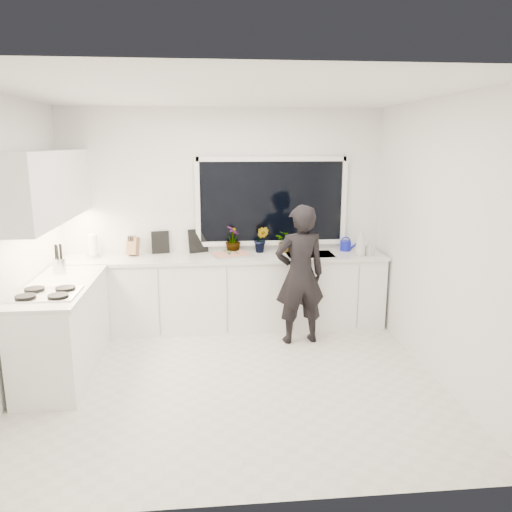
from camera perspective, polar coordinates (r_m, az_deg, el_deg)
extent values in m
cube|color=beige|center=(5.07, -2.71, -13.99)|extent=(4.00, 3.50, 0.02)
cube|color=white|center=(6.35, -3.66, 4.41)|extent=(4.00, 0.02, 2.70)
cube|color=white|center=(4.95, -26.81, 0.67)|extent=(0.02, 3.50, 2.70)
cube|color=white|center=(5.12, 20.22, 1.62)|extent=(0.02, 3.50, 2.70)
cube|color=white|center=(4.55, -3.09, 18.30)|extent=(4.00, 3.50, 0.02)
cube|color=black|center=(6.34, 1.79, 6.24)|extent=(1.80, 0.02, 1.00)
cube|color=white|center=(6.25, -3.44, -4.29)|extent=(3.92, 0.58, 0.88)
cube|color=white|center=(5.40, -21.12, -7.93)|extent=(0.58, 1.60, 0.88)
cube|color=silver|center=(6.12, -3.49, -0.19)|extent=(3.94, 0.62, 0.04)
cube|color=silver|center=(5.27, -21.52, -3.23)|extent=(0.62, 1.60, 0.04)
cube|color=white|center=(5.47, -22.57, 7.40)|extent=(0.34, 2.10, 0.70)
cube|color=silver|center=(6.26, 6.16, -0.23)|extent=(0.58, 0.42, 0.14)
cylinder|color=silver|center=(6.42, 5.83, 1.56)|extent=(0.03, 0.03, 0.22)
cube|color=black|center=(4.94, -22.86, -3.95)|extent=(0.56, 0.48, 0.03)
imported|color=black|center=(5.71, 5.04, -2.16)|extent=(0.63, 0.46, 1.61)
cube|color=silver|center=(6.09, -2.82, 0.10)|extent=(0.53, 0.45, 0.03)
cube|color=#D3461C|center=(6.09, -2.83, 0.26)|extent=(0.48, 0.40, 0.01)
cylinder|color=#131AB6|center=(6.50, 10.19, 1.17)|extent=(0.15, 0.15, 0.13)
cylinder|color=white|center=(6.35, -18.12, 1.04)|extent=(0.13, 0.13, 0.26)
cube|color=#9E6449|center=(6.30, -13.89, 1.04)|extent=(0.16, 0.14, 0.22)
cylinder|color=#AFAFB4|center=(5.69, -21.54, -1.03)|extent=(0.13, 0.13, 0.16)
cube|color=black|center=(6.35, -10.87, 1.56)|extent=(0.22, 0.06, 0.28)
cube|color=black|center=(6.33, -6.63, 1.75)|extent=(0.24, 0.11, 0.30)
imported|color=#26662D|center=(6.25, -2.65, 1.88)|extent=(0.22, 0.22, 0.34)
imported|color=#26662D|center=(6.28, 0.60, 1.90)|extent=(0.22, 0.20, 0.33)
imported|color=#26662D|center=(6.32, 3.41, 1.68)|extent=(0.32, 0.32, 0.27)
imported|color=#D8BF66|center=(6.22, 11.89, 1.48)|extent=(0.18, 0.18, 0.32)
imported|color=#D8BF66|center=(6.27, 12.88, 0.84)|extent=(0.11, 0.11, 0.18)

